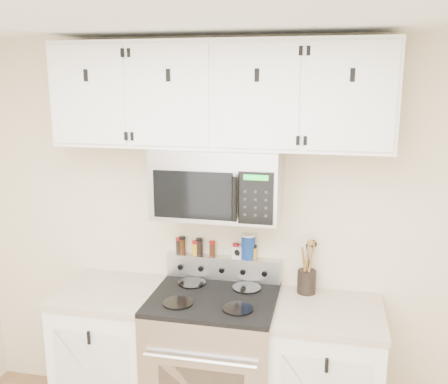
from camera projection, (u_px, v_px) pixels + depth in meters
name	position (u px, v px, depth m)	size (l,w,h in m)	color
back_wall	(225.00, 233.00, 3.28)	(3.50, 0.01, 2.50)	beige
range	(214.00, 364.00, 3.14)	(0.76, 0.65, 1.10)	#B7B7BA
base_cabinet_left	(114.00, 353.00, 3.31)	(0.64, 0.62, 0.92)	white
base_cabinet_right	(325.00, 379.00, 3.03)	(0.64, 0.62, 0.92)	white
microwave	(218.00, 183.00, 3.01)	(0.76, 0.44, 0.42)	#9E9EA3
upper_cabinets	(219.00, 95.00, 2.92)	(2.00, 0.35, 0.62)	white
utensil_crock	(307.00, 280.00, 3.14)	(0.12, 0.12, 0.34)	black
kitchen_timer	(238.00, 252.00, 3.25)	(0.07, 0.06, 0.08)	silver
salt_canister	(248.00, 246.00, 3.23)	(0.09, 0.09, 0.17)	navy
spice_jar_0	(179.00, 246.00, 3.33)	(0.04, 0.04, 0.11)	black
spice_jar_1	(182.00, 245.00, 3.32)	(0.04, 0.04, 0.12)	#3A1F0D
spice_jar_2	(195.00, 248.00, 3.31)	(0.04, 0.04, 0.09)	gold
spice_jar_3	(199.00, 247.00, 3.30)	(0.04, 0.04, 0.11)	black
spice_jar_4	(212.00, 249.00, 3.28)	(0.04, 0.04, 0.10)	#411F0F
spice_jar_5	(236.00, 251.00, 3.25)	(0.04, 0.04, 0.10)	black
spice_jar_6	(246.00, 251.00, 3.23)	(0.04, 0.04, 0.10)	#442810
spice_jar_7	(253.00, 252.00, 3.23)	(0.04, 0.04, 0.09)	orange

